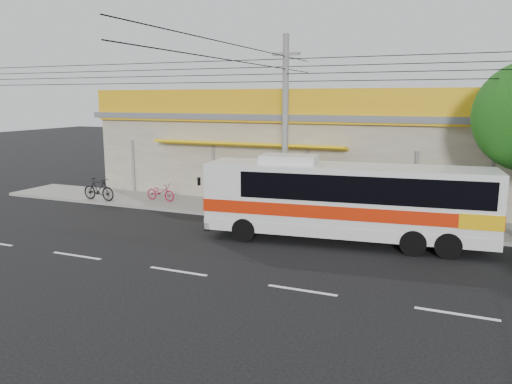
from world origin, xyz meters
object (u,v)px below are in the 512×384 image
(motorbike_dark, at_px, (99,189))
(utility_pole, at_px, (286,69))
(motorbike_red, at_px, (161,192))
(coach_bus, at_px, (350,197))

(motorbike_dark, distance_m, utility_pole, 11.64)
(motorbike_red, relative_size, utility_pole, 0.05)
(motorbike_dark, bearing_deg, coach_bus, -95.99)
(motorbike_red, bearing_deg, utility_pole, -98.37)
(motorbike_dark, xyz_separation_m, utility_pole, (10.15, -0.50, 5.67))
(coach_bus, distance_m, motorbike_dark, 13.43)
(coach_bus, height_order, motorbike_dark, coach_bus)
(coach_bus, relative_size, motorbike_dark, 5.43)
(coach_bus, xyz_separation_m, motorbike_red, (-10.33, 3.22, -1.11))
(coach_bus, distance_m, utility_pole, 5.83)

